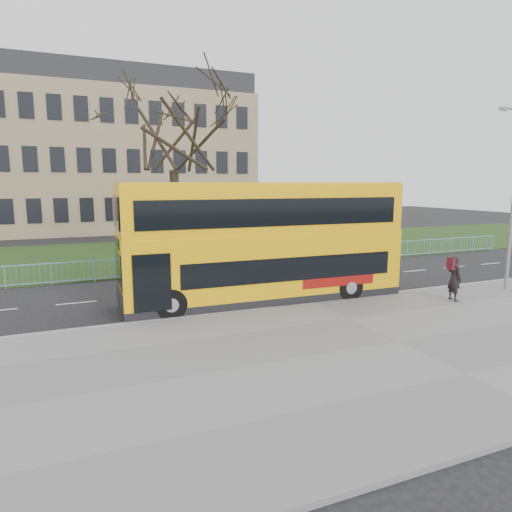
{
  "coord_description": "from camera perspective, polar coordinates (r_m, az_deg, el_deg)",
  "views": [
    {
      "loc": [
        -9.3,
        -17.45,
        4.97
      ],
      "look_at": [
        -1.48,
        1.0,
        1.74
      ],
      "focal_mm": 32.0,
      "sensor_mm": 36.0,
      "label": 1
    }
  ],
  "objects": [
    {
      "name": "pedestrian",
      "position": [
        20.61,
        23.54,
        -2.57
      ],
      "size": [
        0.49,
        0.71,
        1.87
      ],
      "primitive_type": "imported",
      "rotation": [
        0.0,
        0.0,
        1.5
      ],
      "color": "black",
      "rests_on": "pavement"
    },
    {
      "name": "yellow_bus",
      "position": [
        18.96,
        1.05,
        2.09
      ],
      "size": [
        11.81,
        3.14,
        4.92
      ],
      "rotation": [
        0.0,
        0.0,
        -0.03
      ],
      "color": "#FFB80A",
      "rests_on": "ground"
    },
    {
      "name": "pavement",
      "position": [
        15.01,
        17.28,
        -10.37
      ],
      "size": [
        80.0,
        10.5,
        0.12
      ],
      "primitive_type": "cube",
      "color": "slate",
      "rests_on": "ground"
    },
    {
      "name": "kerb",
      "position": [
        19.06,
        7.13,
        -5.81
      ],
      "size": [
        80.0,
        0.2,
        0.14
      ],
      "primitive_type": "cube",
      "color": "gray",
      "rests_on": "ground"
    },
    {
      "name": "guard_railing",
      "position": [
        26.16,
        -1.81,
        -0.57
      ],
      "size": [
        40.0,
        0.12,
        1.1
      ],
      "primitive_type": null,
      "color": "#7BBBDB",
      "rests_on": "ground"
    },
    {
      "name": "grass_verge",
      "position": [
        33.45,
        -6.59,
        0.62
      ],
      "size": [
        80.0,
        15.4,
        0.08
      ],
      "primitive_type": "cube",
      "color": "#193513",
      "rests_on": "ground"
    },
    {
      "name": "bare_tree",
      "position": [
        28.22,
        -10.29,
        12.67
      ],
      "size": [
        9.37,
        9.37,
        13.38
      ],
      "primitive_type": null,
      "color": "black",
      "rests_on": "grass_verge"
    },
    {
      "name": "ground",
      "position": [
        20.39,
        4.94,
        -4.98
      ],
      "size": [
        120.0,
        120.0,
        0.0
      ],
      "primitive_type": "plane",
      "color": "black",
      "rests_on": "ground"
    },
    {
      "name": "civic_building",
      "position": [
        52.67,
        -18.63,
        10.9
      ],
      "size": [
        30.0,
        15.0,
        14.0
      ],
      "primitive_type": "cube",
      "color": "#8F795B",
      "rests_on": "ground"
    }
  ]
}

